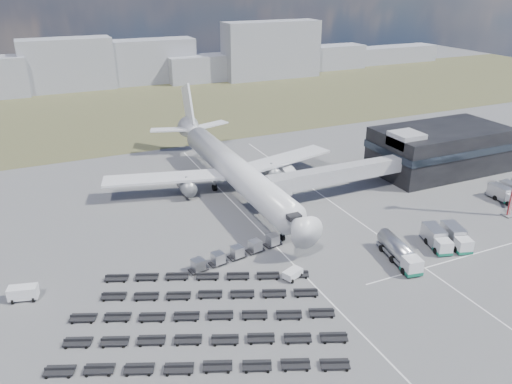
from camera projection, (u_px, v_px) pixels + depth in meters
name	position (u px, v px, depth m)	size (l,w,h in m)	color
ground	(309.00, 266.00, 77.65)	(420.00, 420.00, 0.00)	#565659
grass_strip	(147.00, 108.00, 169.53)	(420.00, 90.00, 0.01)	#48472B
lane_markings	(350.00, 244.00, 83.85)	(47.12, 110.00, 0.01)	silver
terminal	(439.00, 149.00, 113.63)	(30.40, 16.40, 11.00)	black
jet_bridge	(328.00, 176.00, 98.70)	(30.30, 3.80, 7.05)	#939399
airliner	(231.00, 167.00, 102.58)	(51.59, 64.53, 17.62)	silver
skyline	(85.00, 66.00, 194.92)	(316.85, 27.28, 23.75)	gray
fuel_tanker	(399.00, 252.00, 78.26)	(4.38, 10.62, 3.34)	silver
pushback_tug	(293.00, 274.00, 74.15)	(2.99, 1.68, 1.38)	silver
utility_van	(23.00, 293.00, 69.10)	(3.87, 1.75, 2.10)	silver
catering_truck	(289.00, 177.00, 107.71)	(4.00, 6.93, 2.99)	silver
service_trucks_near	(446.00, 238.00, 82.71)	(7.67, 8.46, 2.85)	silver
uld_row	(237.00, 252.00, 79.29)	(16.82, 4.53, 1.84)	black
baggage_dollies	(203.00, 317.00, 65.38)	(39.01, 31.90, 0.81)	black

